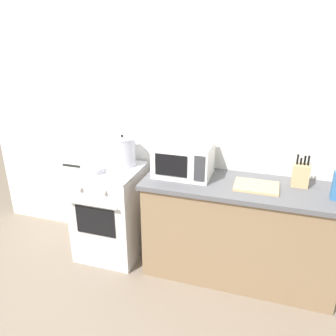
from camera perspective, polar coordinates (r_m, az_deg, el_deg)
name	(u,v)px	position (r m, az deg, el deg)	size (l,w,h in m)	color
ground_plane	(119,298)	(3.08, -8.35, -21.16)	(10.00, 10.00, 0.00)	#7A6B5B
back_wall	(185,130)	(3.18, 2.95, 6.46)	(4.40, 0.10, 2.50)	silver
lower_cabinet_right	(238,233)	(3.10, 11.92, -10.91)	(1.64, 0.56, 0.88)	#8C7051
countertop_right	(242,187)	(2.88, 12.63, -3.18)	(1.70, 0.60, 0.04)	#59595E
stove	(111,212)	(3.38, -9.79, -7.38)	(0.60, 0.64, 0.92)	silver
stock_pot	(123,151)	(3.19, -7.76, 2.83)	(0.33, 0.25, 0.31)	silver
frying_pan	(92,169)	(3.13, -12.93, -0.23)	(0.43, 0.23, 0.05)	silver
microwave	(183,159)	(2.95, 2.67, 1.54)	(0.50, 0.37, 0.30)	white
cutting_board	(256,186)	(2.84, 14.95, -3.06)	(0.36, 0.26, 0.02)	tan
knife_block	(301,175)	(2.95, 21.84, -1.12)	(0.13, 0.10, 0.27)	tan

